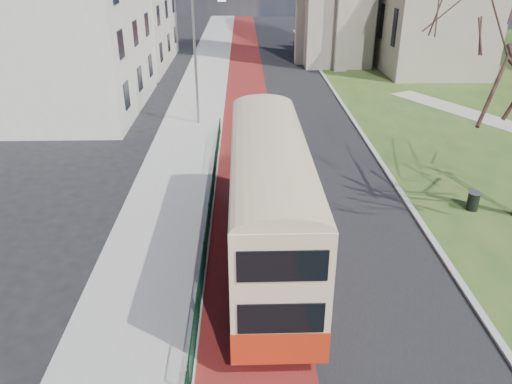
{
  "coord_description": "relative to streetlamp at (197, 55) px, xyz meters",
  "views": [
    {
      "loc": [
        -1.46,
        -14.49,
        10.57
      ],
      "look_at": [
        -1.0,
        3.22,
        2.0
      ],
      "focal_mm": 35.0,
      "sensor_mm": 36.0,
      "label": 1
    }
  ],
  "objects": [
    {
      "name": "bus",
      "position": [
        3.77,
        -16.73,
        -1.88
      ],
      "size": [
        2.75,
        11.42,
        4.76
      ],
      "rotation": [
        0.0,
        0.0,
        0.0
      ],
      "color": "#AC260F",
      "rests_on": "ground"
    },
    {
      "name": "street_block_near",
      "position": [
        -9.65,
        4.0,
        1.92
      ],
      "size": [
        10.3,
        14.3,
        13.0
      ],
      "color": "silver",
      "rests_on": "ground"
    },
    {
      "name": "street_block_far",
      "position": [
        -9.65,
        20.0,
        1.17
      ],
      "size": [
        10.3,
        16.3,
        11.5
      ],
      "color": "beige",
      "rests_on": "ground"
    },
    {
      "name": "pavement_west",
      "position": [
        -0.65,
        2.0,
        -4.53
      ],
      "size": [
        4.0,
        120.0,
        0.12
      ],
      "primitive_type": "cube",
      "color": "gray",
      "rests_on": "ground"
    },
    {
      "name": "streetlamp",
      "position": [
        0.0,
        0.0,
        0.0
      ],
      "size": [
        2.13,
        0.18,
        8.0
      ],
      "color": "gray",
      "rests_on": "pavement_west"
    },
    {
      "name": "litter_bin",
      "position": [
        13.16,
        -12.81,
        -4.11
      ],
      "size": [
        0.71,
        0.71,
        0.88
      ],
      "rotation": [
        0.0,
        0.0,
        0.36
      ],
      "color": "black",
      "rests_on": "grass_green"
    },
    {
      "name": "ground",
      "position": [
        4.35,
        -18.0,
        -4.59
      ],
      "size": [
        160.0,
        160.0,
        0.0
      ],
      "primitive_type": "plane",
      "color": "black",
      "rests_on": "ground"
    },
    {
      "name": "kerb_east",
      "position": [
        10.45,
        4.0,
        -4.53
      ],
      "size": [
        0.25,
        80.0,
        0.13
      ],
      "primitive_type": "cube",
      "color": "#999993",
      "rests_on": "ground"
    },
    {
      "name": "pedestrian_railing",
      "position": [
        1.4,
        -14.0,
        -4.04
      ],
      "size": [
        0.07,
        24.0,
        1.12
      ],
      "color": "#0C3520",
      "rests_on": "ground"
    },
    {
      "name": "kerb_west",
      "position": [
        1.35,
        2.0,
        -4.53
      ],
      "size": [
        0.25,
        120.0,
        0.13
      ],
      "primitive_type": "cube",
      "color": "#999993",
      "rests_on": "ground"
    },
    {
      "name": "road_carriageway",
      "position": [
        5.85,
        2.0,
        -4.59
      ],
      "size": [
        9.0,
        120.0,
        0.01
      ],
      "primitive_type": "cube",
      "color": "black",
      "rests_on": "ground"
    },
    {
      "name": "bus_lane",
      "position": [
        3.15,
        2.0,
        -4.59
      ],
      "size": [
        3.4,
        120.0,
        0.01
      ],
      "primitive_type": "cube",
      "color": "#591414",
      "rests_on": "ground"
    }
  ]
}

